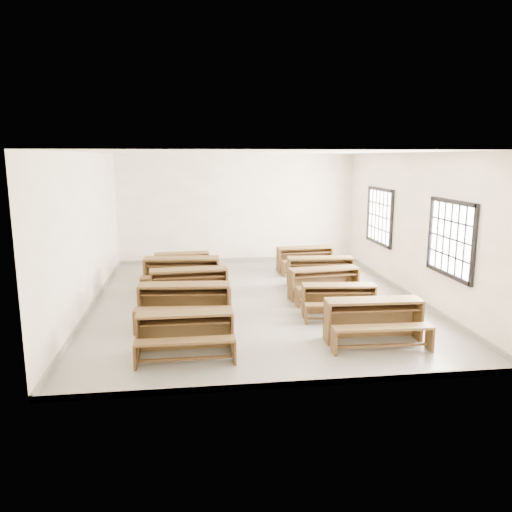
{
  "coord_description": "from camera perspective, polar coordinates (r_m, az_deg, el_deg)",
  "views": [
    {
      "loc": [
        -1.38,
        -10.48,
        3.11
      ],
      "look_at": [
        0.0,
        0.0,
        1.0
      ],
      "focal_mm": 35.0,
      "sensor_mm": 36.0,
      "label": 1
    }
  ],
  "objects": [
    {
      "name": "desk_set_2",
      "position": [
        10.84,
        -7.65,
        -3.11
      ],
      "size": [
        1.71,
        0.97,
        0.74
      ],
      "rotation": [
        0.0,
        0.0,
        0.07
      ],
      "color": "brown",
      "rests_on": "ground"
    },
    {
      "name": "desk_set_5",
      "position": [
        8.76,
        13.33,
        -6.86
      ],
      "size": [
        1.67,
        0.91,
        0.74
      ],
      "rotation": [
        0.0,
        0.0,
        -0.04
      ],
      "color": "brown",
      "rests_on": "ground"
    },
    {
      "name": "desk_set_9",
      "position": [
        13.75,
        5.63,
        -0.14
      ],
      "size": [
        1.56,
        0.89,
        0.68
      ],
      "rotation": [
        0.0,
        0.0,
        0.07
      ],
      "color": "brown",
      "rests_on": "ground"
    },
    {
      "name": "desk_set_0",
      "position": [
        8.08,
        -8.09,
        -8.42
      ],
      "size": [
        1.53,
        0.8,
        0.69
      ],
      "rotation": [
        0.0,
        0.0,
        0.0
      ],
      "color": "brown",
      "rests_on": "ground"
    },
    {
      "name": "room",
      "position": [
        10.63,
        0.48,
        6.07
      ],
      "size": [
        8.5,
        8.5,
        3.2
      ],
      "color": "gray",
      "rests_on": "ground"
    },
    {
      "name": "desk_set_7",
      "position": [
        11.14,
        7.83,
        -2.86
      ],
      "size": [
        1.63,
        0.96,
        0.7
      ],
      "rotation": [
        0.0,
        0.0,
        0.1
      ],
      "color": "brown",
      "rests_on": "ground"
    },
    {
      "name": "desk_set_3",
      "position": [
        11.84,
        -8.49,
        -1.77
      ],
      "size": [
        1.82,
        1.04,
        0.79
      ],
      "rotation": [
        0.0,
        0.0,
        -0.08
      ],
      "color": "brown",
      "rests_on": "ground"
    },
    {
      "name": "desk_set_6",
      "position": [
        9.98,
        9.46,
        -4.78
      ],
      "size": [
        1.5,
        0.89,
        0.64
      ],
      "rotation": [
        0.0,
        0.0,
        -0.11
      ],
      "color": "brown",
      "rests_on": "ground"
    },
    {
      "name": "desk_set_8",
      "position": [
        12.23,
        7.38,
        -1.53
      ],
      "size": [
        1.63,
        0.92,
        0.71
      ],
      "rotation": [
        0.0,
        0.0,
        -0.06
      ],
      "color": "brown",
      "rests_on": "ground"
    },
    {
      "name": "desk_set_4",
      "position": [
        13.25,
        -8.45,
        -0.77
      ],
      "size": [
        1.46,
        0.84,
        0.63
      ],
      "rotation": [
        0.0,
        0.0,
        0.08
      ],
      "color": "brown",
      "rests_on": "ground"
    },
    {
      "name": "desk_set_1",
      "position": [
        9.49,
        -8.17,
        -5.12
      ],
      "size": [
        1.78,
        1.03,
        0.77
      ],
      "rotation": [
        0.0,
        0.0,
        -0.09
      ],
      "color": "brown",
      "rests_on": "ground"
    }
  ]
}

